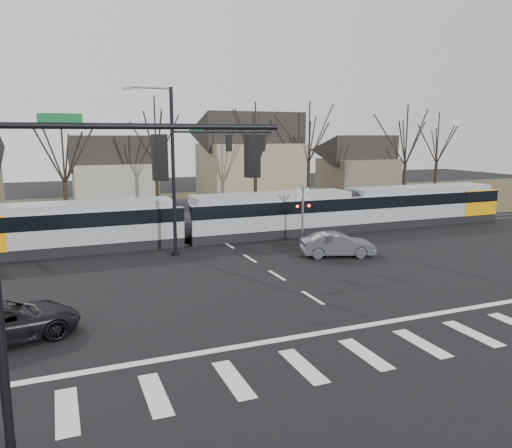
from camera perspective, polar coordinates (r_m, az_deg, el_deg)
name	(u,v)px	position (r m, az deg, el deg)	size (l,w,h in m)	color
ground	(335,312)	(21.77, 9.03, -9.88)	(140.00, 140.00, 0.00)	black
grass_verge	(171,209)	(51.15, -9.69, 1.68)	(140.00, 28.00, 0.01)	#38331E
crosswalk	(394,348)	(18.72, 15.51, -13.54)	(27.00, 2.60, 0.01)	silver
stop_line	(359,326)	(20.36, 11.68, -11.40)	(28.00, 0.35, 0.01)	silver
lane_dashes	(220,239)	(35.90, -4.19, -1.78)	(0.18, 30.00, 0.01)	silver
rail_pair	(220,240)	(35.71, -4.09, -1.80)	(90.00, 1.52, 0.06)	#59595E
tram	(270,213)	(36.96, 1.59, 1.30)	(41.76, 3.10, 3.17)	gray
sedan	(337,245)	(31.20, 9.28, -2.33)	(4.75, 2.83, 1.48)	#44464B
suv	(3,322)	(20.51, -26.92, -9.98)	(5.75, 3.75, 1.47)	black
signal_pole_near_left	(71,214)	(11.60, -20.38, 1.03)	(9.28, 0.44, 10.20)	black
signal_pole_far	(199,163)	(31.14, -6.58, 6.94)	(9.28, 0.44, 10.20)	black
rail_crossing_signal	(303,216)	(34.53, 5.35, 0.90)	(1.08, 0.36, 4.00)	#59595B
tree_row	(206,162)	(45.34, -5.75, 7.05)	(59.20, 7.20, 10.00)	black
house_b	(114,169)	(53.88, -15.97, 6.10)	(8.64, 7.56, 7.65)	gray
house_c	(250,155)	(54.21, -0.68, 7.85)	(10.80, 8.64, 10.10)	#7E745B
house_d	(358,163)	(62.99, 11.56, 6.82)	(8.64, 7.56, 7.65)	brown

